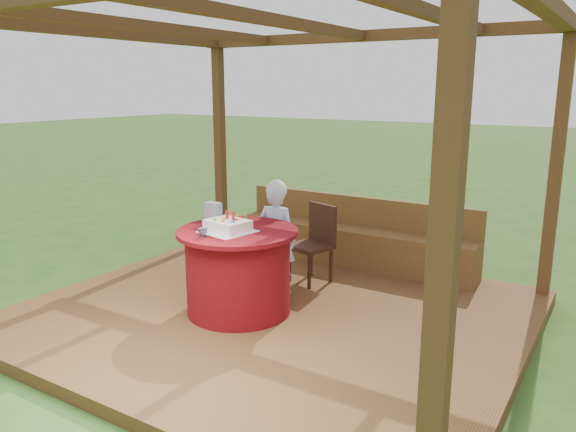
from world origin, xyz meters
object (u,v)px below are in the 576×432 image
object	(u,v)px
drinking_glass	(203,233)
chair	(315,240)
elderly_woman	(277,236)
bench	(352,242)
table	(238,271)
gift_bag	(213,214)
birthday_cake	(228,226)

from	to	relation	value
drinking_glass	chair	bearing A→B (deg)	79.63
elderly_woman	drinking_glass	xyz separation A→B (m)	(-0.12, -1.01, 0.24)
bench	table	size ratio (longest dim) A/B	2.66
table	elderly_woman	world-z (taller)	elderly_woman
chair	drinking_glass	xyz separation A→B (m)	(-0.28, -1.53, 0.39)
gift_bag	bench	bearing A→B (deg)	79.94
birthday_cake	gift_bag	size ratio (longest dim) A/B	2.23
elderly_woman	gift_bag	size ratio (longest dim) A/B	5.51
birthday_cake	elderly_woman	bearing A→B (deg)	86.43
elderly_woman	birthday_cake	bearing A→B (deg)	-93.57
birthday_cake	chair	bearing A→B (deg)	80.57
elderly_woman	bench	bearing A→B (deg)	79.16
gift_bag	elderly_woman	bearing A→B (deg)	67.88
chair	birthday_cake	xyz separation A→B (m)	(-0.21, -1.27, 0.40)
bench	birthday_cake	distance (m)	2.14
bench	table	world-z (taller)	table
table	birthday_cake	bearing A→B (deg)	-107.49
table	elderly_woman	bearing A→B (deg)	88.73
elderly_woman	birthday_cake	world-z (taller)	elderly_woman
birthday_cake	gift_bag	bearing A→B (deg)	152.80
birthday_cake	gift_bag	world-z (taller)	gift_bag
birthday_cake	bench	bearing A→B (deg)	81.79
chair	drinking_glass	size ratio (longest dim) A/B	9.49
chair	elderly_woman	bearing A→B (deg)	-107.44
table	chair	distance (m)	1.18
table	birthday_cake	distance (m)	0.47
table	gift_bag	distance (m)	0.60
birthday_cake	drinking_glass	xyz separation A→B (m)	(-0.07, -0.27, -0.01)
elderly_woman	drinking_glass	size ratio (longest dim) A/B	13.24
birthday_cake	table	bearing A→B (deg)	72.51
drinking_glass	elderly_woman	bearing A→B (deg)	83.42
table	birthday_cake	xyz separation A→B (m)	(-0.03, -0.10, 0.45)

